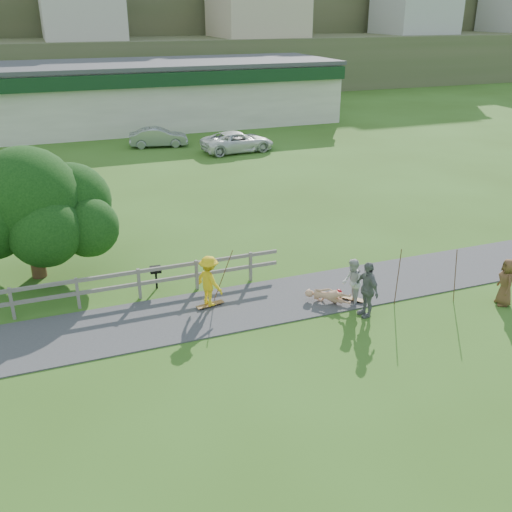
{
  "coord_description": "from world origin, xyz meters",
  "views": [
    {
      "loc": [
        -4.39,
        -14.22,
        9.05
      ],
      "look_at": [
        1.72,
        2.0,
        1.53
      ],
      "focal_mm": 40.0,
      "sensor_mm": 36.0,
      "label": 1
    }
  ],
  "objects_px": {
    "spectator_a": "(352,282)",
    "bbq": "(156,278)",
    "spectator_c": "(506,282)",
    "car_white": "(238,142)",
    "spectator_b": "(367,289)",
    "skater_rider": "(209,284)",
    "car_silver": "(158,137)",
    "skater_fallen": "(328,296)",
    "tree": "(31,224)"
  },
  "relations": [
    {
      "from": "car_silver",
      "to": "skater_rider",
      "type": "bearing_deg",
      "value": -177.62
    },
    {
      "from": "skater_fallen",
      "to": "spectator_c",
      "type": "height_order",
      "value": "spectator_c"
    },
    {
      "from": "spectator_a",
      "to": "car_silver",
      "type": "height_order",
      "value": "spectator_a"
    },
    {
      "from": "skater_rider",
      "to": "car_silver",
      "type": "xyz_separation_m",
      "value": [
        3.36,
        24.35,
        -0.19
      ]
    },
    {
      "from": "skater_rider",
      "to": "spectator_b",
      "type": "bearing_deg",
      "value": -141.68
    },
    {
      "from": "bbq",
      "to": "skater_fallen",
      "type": "bearing_deg",
      "value": -26.35
    },
    {
      "from": "car_silver",
      "to": "car_white",
      "type": "bearing_deg",
      "value": -116.0
    },
    {
      "from": "car_silver",
      "to": "tree",
      "type": "relative_size",
      "value": 0.69
    },
    {
      "from": "spectator_a",
      "to": "car_white",
      "type": "xyz_separation_m",
      "value": [
        3.67,
        22.29,
        -0.1
      ]
    },
    {
      "from": "skater_fallen",
      "to": "spectator_b",
      "type": "relative_size",
      "value": 0.83
    },
    {
      "from": "skater_fallen",
      "to": "car_white",
      "type": "bearing_deg",
      "value": 29.32
    },
    {
      "from": "skater_fallen",
      "to": "spectator_a",
      "type": "xyz_separation_m",
      "value": [
        0.71,
        -0.3,
        0.52
      ]
    },
    {
      "from": "spectator_a",
      "to": "spectator_b",
      "type": "distance_m",
      "value": 0.84
    },
    {
      "from": "spectator_c",
      "to": "spectator_a",
      "type": "bearing_deg",
      "value": -87.52
    },
    {
      "from": "car_white",
      "to": "tree",
      "type": "bearing_deg",
      "value": 136.44
    },
    {
      "from": "skater_fallen",
      "to": "spectator_b",
      "type": "xyz_separation_m",
      "value": [
        0.76,
        -1.13,
        0.65
      ]
    },
    {
      "from": "spectator_c",
      "to": "tree",
      "type": "relative_size",
      "value": 0.27
    },
    {
      "from": "spectator_a",
      "to": "spectator_c",
      "type": "height_order",
      "value": "spectator_c"
    },
    {
      "from": "spectator_a",
      "to": "bbq",
      "type": "xyz_separation_m",
      "value": [
        -5.83,
        3.43,
        -0.39
      ]
    },
    {
      "from": "skater_rider",
      "to": "tree",
      "type": "height_order",
      "value": "tree"
    },
    {
      "from": "skater_rider",
      "to": "spectator_a",
      "type": "relative_size",
      "value": 1.07
    },
    {
      "from": "skater_rider",
      "to": "car_white",
      "type": "xyz_separation_m",
      "value": [
        8.13,
        20.85,
        -0.16
      ]
    },
    {
      "from": "spectator_c",
      "to": "tree",
      "type": "bearing_deg",
      "value": -94.92
    },
    {
      "from": "spectator_c",
      "to": "car_silver",
      "type": "relative_size",
      "value": 0.4
    },
    {
      "from": "skater_fallen",
      "to": "spectator_c",
      "type": "bearing_deg",
      "value": -70.61
    },
    {
      "from": "spectator_a",
      "to": "spectator_c",
      "type": "xyz_separation_m",
      "value": [
        4.73,
        -1.8,
        0.01
      ]
    },
    {
      "from": "car_white",
      "to": "tree",
      "type": "distance_m",
      "value": 21.14
    },
    {
      "from": "spectator_c",
      "to": "car_white",
      "type": "xyz_separation_m",
      "value": [
        -1.06,
        24.09,
        -0.12
      ]
    },
    {
      "from": "tree",
      "to": "bbq",
      "type": "bearing_deg",
      "value": -33.12
    },
    {
      "from": "spectator_c",
      "to": "bbq",
      "type": "xyz_separation_m",
      "value": [
        -10.56,
        5.24,
        -0.4
      ]
    },
    {
      "from": "spectator_a",
      "to": "car_silver",
      "type": "xyz_separation_m",
      "value": [
        -1.1,
        25.78,
        -0.13
      ]
    },
    {
      "from": "car_silver",
      "to": "bbq",
      "type": "height_order",
      "value": "car_silver"
    },
    {
      "from": "car_white",
      "to": "spectator_b",
      "type": "bearing_deg",
      "value": 166.78
    },
    {
      "from": "skater_fallen",
      "to": "bbq",
      "type": "distance_m",
      "value": 6.01
    },
    {
      "from": "spectator_b",
      "to": "car_silver",
      "type": "relative_size",
      "value": 0.46
    },
    {
      "from": "spectator_a",
      "to": "spectator_b",
      "type": "relative_size",
      "value": 0.86
    },
    {
      "from": "skater_fallen",
      "to": "skater_rider",
      "type": "bearing_deg",
      "value": 113.78
    },
    {
      "from": "skater_fallen",
      "to": "car_silver",
      "type": "height_order",
      "value": "car_silver"
    },
    {
      "from": "spectator_c",
      "to": "spectator_b",
      "type": "bearing_deg",
      "value": -78.49
    },
    {
      "from": "spectator_c",
      "to": "bbq",
      "type": "bearing_deg",
      "value": -93.03
    },
    {
      "from": "spectator_a",
      "to": "bbq",
      "type": "height_order",
      "value": "spectator_a"
    },
    {
      "from": "spectator_c",
      "to": "car_silver",
      "type": "xyz_separation_m",
      "value": [
        -5.83,
        27.59,
        -0.14
      ]
    },
    {
      "from": "spectator_c",
      "to": "tree",
      "type": "height_order",
      "value": "tree"
    },
    {
      "from": "spectator_c",
      "to": "bbq",
      "type": "relative_size",
      "value": 1.96
    },
    {
      "from": "spectator_b",
      "to": "car_white",
      "type": "bearing_deg",
      "value": 167.7
    },
    {
      "from": "spectator_c",
      "to": "car_white",
      "type": "height_order",
      "value": "spectator_c"
    },
    {
      "from": "skater_rider",
      "to": "skater_fallen",
      "type": "xyz_separation_m",
      "value": [
        3.76,
        -1.13,
        -0.58
      ]
    },
    {
      "from": "skater_rider",
      "to": "spectator_a",
      "type": "height_order",
      "value": "skater_rider"
    },
    {
      "from": "tree",
      "to": "spectator_c",
      "type": "bearing_deg",
      "value": -28.26
    },
    {
      "from": "bbq",
      "to": "car_silver",
      "type": "bearing_deg",
      "value": 83.12
    }
  ]
}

